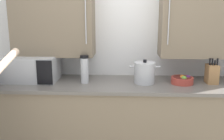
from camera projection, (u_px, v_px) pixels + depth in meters
The scene contains 7 objects.
back_wall_tiled at pixel (127, 29), 2.93m from camera, with size 3.36×0.44×2.83m.
counter_unit at pixel (126, 122), 2.84m from camera, with size 3.09×0.69×0.91m.
microwave_oven at pixel (28, 69), 2.79m from camera, with size 0.67×0.78×0.27m.
knife_block at pixel (212, 74), 2.70m from camera, with size 0.11×0.15×0.27m.
stock_pot at pixel (145, 73), 2.71m from camera, with size 0.32×0.23×0.26m.
thermos_flask at pixel (85, 69), 2.70m from camera, with size 0.09×0.09×0.30m.
fruit_bowl at pixel (182, 80), 2.70m from camera, with size 0.23×0.23×0.10m.
Camera 1 is at (-0.03, -1.88, 1.66)m, focal length 40.92 mm.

